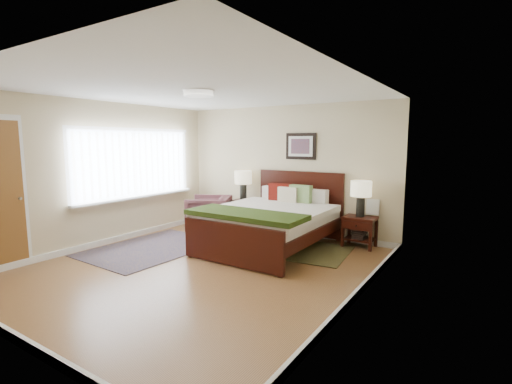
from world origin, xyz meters
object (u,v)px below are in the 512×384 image
(lamp_right, at_px, (361,192))
(rug_persian, at_px, (152,248))
(lamp_left, at_px, (243,180))
(nightstand_right, at_px, (359,228))
(bed, at_px, (271,216))
(armchair, at_px, (209,214))
(nightstand_left, at_px, (243,207))

(lamp_right, distance_m, rug_persian, 3.69)
(lamp_left, bearing_deg, nightstand_right, -0.29)
(bed, height_order, armchair, bed)
(rug_persian, bearing_deg, armchair, 88.29)
(nightstand_right, xyz_separation_m, lamp_right, (-0.00, 0.01, 0.63))
(nightstand_left, height_order, nightstand_right, nightstand_left)
(nightstand_left, height_order, armchair, armchair)
(bed, xyz_separation_m, nightstand_left, (-1.19, 0.87, -0.09))
(nightstand_right, distance_m, armchair, 2.91)
(nightstand_left, height_order, rug_persian, nightstand_left)
(lamp_right, bearing_deg, bed, -144.41)
(nightstand_left, relative_size, lamp_right, 0.98)
(bed, distance_m, nightstand_right, 1.54)
(rug_persian, bearing_deg, lamp_left, 77.93)
(lamp_left, bearing_deg, rug_persian, -104.18)
(nightstand_left, xyz_separation_m, nightstand_right, (2.44, 0.01, -0.15))
(bed, xyz_separation_m, rug_persian, (-1.70, -1.11, -0.56))
(armchair, bearing_deg, nightstand_left, 117.71)
(lamp_left, distance_m, armchair, 0.99)
(nightstand_right, bearing_deg, armchair, -168.22)
(nightstand_right, bearing_deg, lamp_right, 90.00)
(lamp_left, bearing_deg, armchair, -124.22)
(nightstand_right, bearing_deg, nightstand_left, -179.80)
(bed, distance_m, armchair, 1.64)
(nightstand_right, distance_m, rug_persian, 3.57)
(lamp_right, bearing_deg, lamp_left, 180.00)
(bed, xyz_separation_m, nightstand_right, (1.24, 0.88, -0.23))
(bed, relative_size, lamp_right, 3.73)
(nightstand_right, relative_size, rug_persian, 0.24)
(bed, relative_size, rug_persian, 1.04)
(rug_persian, bearing_deg, lamp_right, 36.34)
(nightstand_right, xyz_separation_m, lamp_left, (-2.44, 0.01, 0.70))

